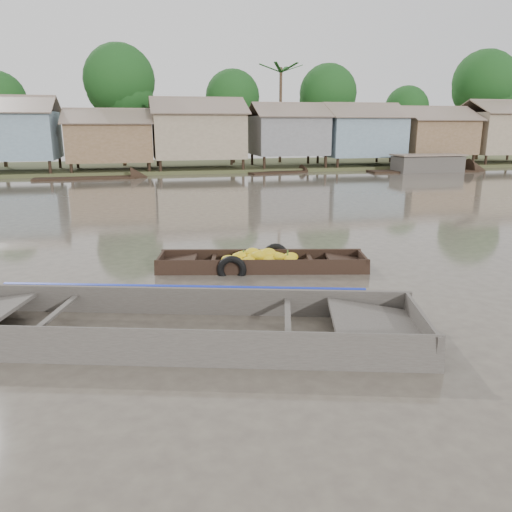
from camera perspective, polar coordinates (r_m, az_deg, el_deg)
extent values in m
plane|color=#4A4139|center=(9.53, -0.65, -6.39)|extent=(120.00, 120.00, 0.00)
cube|color=#384723|center=(41.87, -10.56, 9.87)|extent=(120.00, 12.00, 0.50)
cube|color=slate|center=(39.14, -26.38, 12.25)|extent=(6.20, 5.20, 3.20)
cube|color=brown|center=(37.79, -27.23, 15.24)|extent=(6.60, 3.02, 1.28)
cube|color=brown|center=(40.53, -26.28, 15.21)|extent=(6.60, 3.02, 1.28)
cube|color=brown|center=(38.25, -16.28, 12.39)|extent=(5.80, 4.60, 2.70)
cube|color=brown|center=(36.99, -16.58, 15.10)|extent=(6.20, 2.67, 1.14)
cube|color=brown|center=(39.47, -16.39, 15.06)|extent=(6.20, 2.67, 1.14)
cube|color=gray|center=(38.44, -6.66, 13.55)|extent=(6.50, 5.30, 3.30)
cube|color=brown|center=(37.04, -6.50, 16.76)|extent=(6.90, 3.08, 1.31)
cube|color=brown|center=(39.88, -7.00, 16.60)|extent=(6.90, 3.08, 1.31)
cube|color=slate|center=(39.86, 3.68, 13.59)|extent=(5.40, 4.70, 2.90)
cube|color=brown|center=(38.65, 4.29, 16.36)|extent=(5.80, 2.73, 1.17)
cube|color=brown|center=(41.08, 3.19, 16.28)|extent=(5.80, 2.73, 1.17)
cube|color=slate|center=(41.97, 11.76, 13.24)|extent=(6.00, 5.00, 3.10)
cube|color=brown|center=(40.75, 12.73, 15.97)|extent=(6.40, 2.90, 1.24)
cube|color=brown|center=(43.20, 11.14, 15.97)|extent=(6.40, 2.90, 1.24)
cube|color=brown|center=(45.06, 19.49, 12.75)|extent=(5.70, 4.90, 2.80)
cube|color=brown|center=(43.94, 20.64, 15.04)|extent=(6.10, 2.85, 1.21)
cube|color=brown|center=(46.18, 18.80, 15.14)|extent=(6.10, 2.85, 1.21)
cube|color=gray|center=(48.81, 26.14, 12.49)|extent=(6.30, 5.10, 3.40)
cube|color=brown|center=(49.91, 25.41, 15.08)|extent=(6.70, 2.96, 1.26)
cylinder|color=#473323|center=(43.87, -26.99, 11.97)|extent=(0.28, 0.28, 4.90)
cylinder|color=#473323|center=(41.70, -15.01, 13.94)|extent=(0.28, 0.28, 6.30)
sphere|color=#123A16|center=(41.83, -15.36, 18.87)|extent=(5.40, 5.40, 5.40)
cylinder|color=#473323|center=(43.41, -2.64, 13.74)|extent=(0.28, 0.28, 5.25)
sphere|color=#123A16|center=(43.46, -2.69, 17.69)|extent=(4.50, 4.50, 4.50)
cylinder|color=#473323|center=(44.62, 8.07, 13.86)|extent=(0.28, 0.28, 5.60)
sphere|color=#123A16|center=(44.68, 8.22, 17.97)|extent=(4.80, 4.80, 4.80)
cylinder|color=#473323|center=(48.93, 16.62, 12.87)|extent=(0.28, 0.28, 4.55)
sphere|color=#123A16|center=(48.94, 16.85, 15.90)|extent=(3.90, 3.90, 3.90)
cylinder|color=#473323|center=(51.89, 24.20, 13.45)|extent=(0.28, 0.28, 6.65)
sphere|color=#123A16|center=(52.02, 24.67, 17.61)|extent=(5.70, 5.70, 5.70)
cylinder|color=#473323|center=(43.83, 2.81, 15.54)|extent=(0.24, 0.24, 8.00)
cube|color=black|center=(12.39, 0.67, -1.73)|extent=(5.09, 1.99, 0.08)
cube|color=black|center=(12.86, 0.61, -0.20)|extent=(5.02, 1.22, 0.47)
cube|color=black|center=(11.81, 0.75, -1.57)|extent=(5.02, 1.22, 0.47)
cube|color=black|center=(12.65, 12.08, -0.80)|extent=(0.29, 1.10, 0.45)
cube|color=black|center=(12.54, 10.15, -0.56)|extent=(1.05, 1.12, 0.18)
cube|color=black|center=(12.52, -10.84, -0.89)|extent=(0.29, 1.10, 0.45)
cube|color=black|center=(12.44, -8.88, -0.64)|extent=(1.05, 1.12, 0.18)
cube|color=black|center=(12.34, -4.88, -0.46)|extent=(0.32, 1.06, 0.05)
cube|color=black|center=(12.40, 6.21, -0.41)|extent=(0.32, 1.06, 0.05)
ellipsoid|color=yellow|center=(12.39, 0.45, 0.10)|extent=(0.44, 0.35, 0.24)
ellipsoid|color=yellow|center=(12.14, 1.46, -0.38)|extent=(0.40, 0.32, 0.22)
ellipsoid|color=yellow|center=(12.25, 2.21, -0.04)|extent=(0.42, 0.33, 0.23)
ellipsoid|color=yellow|center=(12.21, -0.23, -0.09)|extent=(0.43, 0.34, 0.23)
ellipsoid|color=yellow|center=(12.13, -2.07, -0.70)|extent=(0.41, 0.32, 0.22)
ellipsoid|color=yellow|center=(12.06, -3.06, -1.29)|extent=(0.37, 0.29, 0.20)
ellipsoid|color=yellow|center=(12.53, 3.97, -0.14)|extent=(0.45, 0.36, 0.25)
ellipsoid|color=yellow|center=(12.46, -0.02, 0.05)|extent=(0.41, 0.32, 0.22)
ellipsoid|color=yellow|center=(12.35, 0.80, 0.36)|extent=(0.35, 0.28, 0.19)
ellipsoid|color=yellow|center=(12.07, -2.15, -1.06)|extent=(0.45, 0.35, 0.24)
ellipsoid|color=yellow|center=(12.33, -1.48, 0.02)|extent=(0.46, 0.36, 0.25)
ellipsoid|color=yellow|center=(12.29, -3.23, -0.88)|extent=(0.36, 0.28, 0.20)
ellipsoid|color=yellow|center=(12.15, -2.47, -0.71)|extent=(0.46, 0.36, 0.25)
ellipsoid|color=yellow|center=(12.28, -2.86, -0.51)|extent=(0.46, 0.36, 0.25)
ellipsoid|color=yellow|center=(12.20, 1.00, -0.12)|extent=(0.41, 0.33, 0.23)
ellipsoid|color=yellow|center=(12.24, 1.36, 0.31)|extent=(0.47, 0.37, 0.26)
ellipsoid|color=yellow|center=(12.65, 1.85, -0.09)|extent=(0.38, 0.30, 0.21)
ellipsoid|color=yellow|center=(12.40, -0.29, 0.03)|extent=(0.41, 0.32, 0.22)
ellipsoid|color=yellow|center=(12.07, -2.35, -0.99)|extent=(0.45, 0.36, 0.25)
ellipsoid|color=yellow|center=(12.43, -3.19, -0.41)|extent=(0.42, 0.33, 0.23)
ellipsoid|color=yellow|center=(12.52, 0.03, -0.04)|extent=(0.37, 0.30, 0.20)
ellipsoid|color=yellow|center=(12.34, -2.01, -0.07)|extent=(0.39, 0.31, 0.22)
ellipsoid|color=yellow|center=(12.14, 0.30, 0.05)|extent=(0.44, 0.35, 0.24)
ellipsoid|color=yellow|center=(12.03, 1.13, -0.99)|extent=(0.37, 0.29, 0.20)
ellipsoid|color=yellow|center=(12.31, -0.43, 0.39)|extent=(0.44, 0.34, 0.24)
ellipsoid|color=yellow|center=(12.06, -0.81, -0.51)|extent=(0.35, 0.28, 0.19)
ellipsoid|color=yellow|center=(12.59, 3.28, -0.25)|extent=(0.40, 0.32, 0.22)
ellipsoid|color=yellow|center=(12.16, 2.66, -0.08)|extent=(0.36, 0.28, 0.20)
ellipsoid|color=yellow|center=(12.22, 3.89, -0.46)|extent=(0.42, 0.33, 0.23)
ellipsoid|color=yellow|center=(12.62, 1.69, -0.08)|extent=(0.40, 0.31, 0.22)
ellipsoid|color=yellow|center=(12.54, -0.52, 0.17)|extent=(0.36, 0.29, 0.20)
cylinder|color=#3F6626|center=(12.26, -1.44, 0.31)|extent=(0.04, 0.04, 0.16)
cylinder|color=#3F6626|center=(12.27, 1.53, 0.33)|extent=(0.04, 0.04, 0.16)
cylinder|color=#3F6626|center=(12.30, 3.64, 0.33)|extent=(0.04, 0.04, 0.16)
torus|color=black|center=(12.94, 2.21, -0.04)|extent=(0.71, 0.31, 0.70)
torus|color=black|center=(11.74, -2.78, -1.60)|extent=(0.72, 0.31, 0.70)
cube|color=#413C37|center=(8.63, -9.73, -9.54)|extent=(8.39, 3.97, 0.08)
cube|color=#413C37|center=(9.43, -8.50, -5.41)|extent=(8.12, 2.49, 0.67)
cube|color=#413C37|center=(7.63, -11.48, -10.60)|extent=(8.12, 2.49, 0.67)
cube|color=#413C37|center=(8.62, 18.18, -8.01)|extent=(0.62, 1.99, 0.64)
cube|color=#413C37|center=(8.43, 13.49, -7.60)|extent=(1.86, 2.09, 0.26)
cube|color=#413C37|center=(9.10, -22.09, -6.25)|extent=(0.64, 1.92, 0.05)
cube|color=#413C37|center=(8.27, 3.65, -7.25)|extent=(0.64, 1.92, 0.05)
cube|color=#665E54|center=(8.61, -9.75, -9.21)|extent=(6.45, 3.27, 0.02)
cube|color=#1022A5|center=(9.41, -8.47, -3.80)|extent=(6.55, 1.97, 0.17)
torus|color=olive|center=(8.12, 7.01, -10.43)|extent=(0.47, 0.47, 0.07)
torus|color=olive|center=(8.10, 7.02, -10.14)|extent=(0.38, 0.38, 0.07)
cube|color=black|center=(39.72, 18.43, 9.04)|extent=(8.18, 2.41, 0.35)
cube|color=black|center=(34.47, -18.97, 8.22)|extent=(6.32, 1.54, 0.35)
cube|color=black|center=(36.73, 2.56, 9.36)|extent=(4.57, 2.17, 0.35)
cube|color=black|center=(39.75, 19.01, 9.86)|extent=(5.00, 2.00, 1.20)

